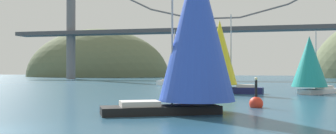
# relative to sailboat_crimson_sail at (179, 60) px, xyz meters

# --- Properties ---
(ground_plane) EXTENTS (360.00, 360.00, 0.00)m
(ground_plane) POSITION_rel_sailboat_crimson_sail_xyz_m (2.10, -52.27, -4.70)
(ground_plane) COLOR navy
(headland_left) EXTENTS (61.62, 44.00, 40.26)m
(headland_left) POSITION_rel_sailboat_crimson_sail_xyz_m (-52.90, 82.73, -4.70)
(headland_left) COLOR #5B6647
(headland_left) RESTS_ON ground_plane
(suspension_bridge) EXTENTS (128.31, 6.00, 37.72)m
(suspension_bridge) POSITION_rel_sailboat_crimson_sail_xyz_m (2.10, 42.73, 11.56)
(suspension_bridge) COLOR slate
(suspension_bridge) RESTS_ON ground_plane
(sailboat_crimson_sail) EXTENTS (8.55, 7.51, 10.41)m
(sailboat_crimson_sail) POSITION_rel_sailboat_crimson_sail_xyz_m (0.00, 0.00, 0.00)
(sailboat_crimson_sail) COLOR white
(sailboat_crimson_sail) RESTS_ON ground_plane
(sailboat_teal_sail) EXTENTS (7.06, 7.58, 7.73)m
(sailboat_teal_sail) POSITION_rel_sailboat_crimson_sail_xyz_m (20.25, -19.30, -0.95)
(sailboat_teal_sail) COLOR white
(sailboat_teal_sail) RESTS_ON ground_plane
(sailboat_yellow_sail) EXTENTS (7.88, 4.91, 9.92)m
(sailboat_yellow_sail) POSITION_rel_sailboat_crimson_sail_xyz_m (9.48, -19.88, 0.22)
(sailboat_yellow_sail) COLOR #191E4C
(sailboat_yellow_sail) RESTS_ON ground_plane
(sailboat_blue_spinnaker) EXTENTS (9.94, 7.60, 11.76)m
(sailboat_blue_spinnaker) POSITION_rel_sailboat_crimson_sail_xyz_m (9.99, -42.62, 1.09)
(sailboat_blue_spinnaker) COLOR black
(sailboat_blue_spinnaker) RESTS_ON ground_plane
(channel_buoy) EXTENTS (1.10, 1.10, 2.64)m
(channel_buoy) POSITION_rel_sailboat_crimson_sail_xyz_m (14.04, -37.58, -4.33)
(channel_buoy) COLOR red
(channel_buoy) RESTS_ON ground_plane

